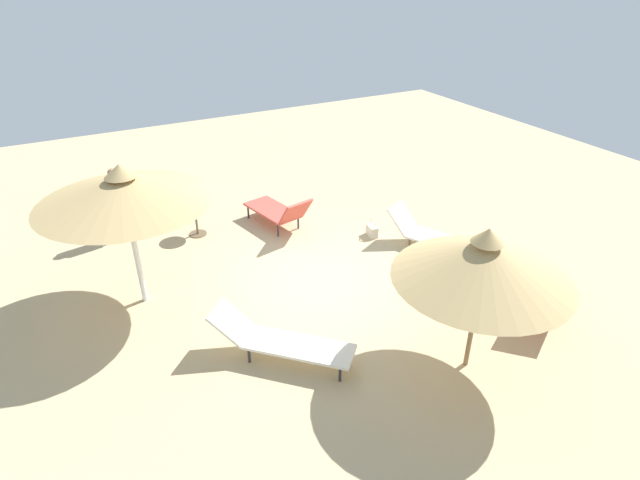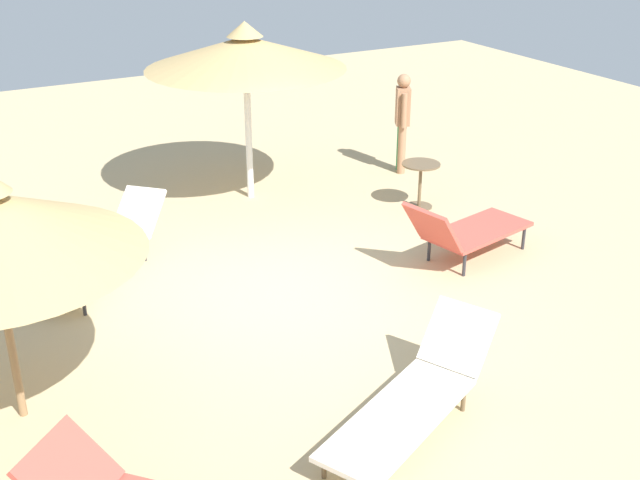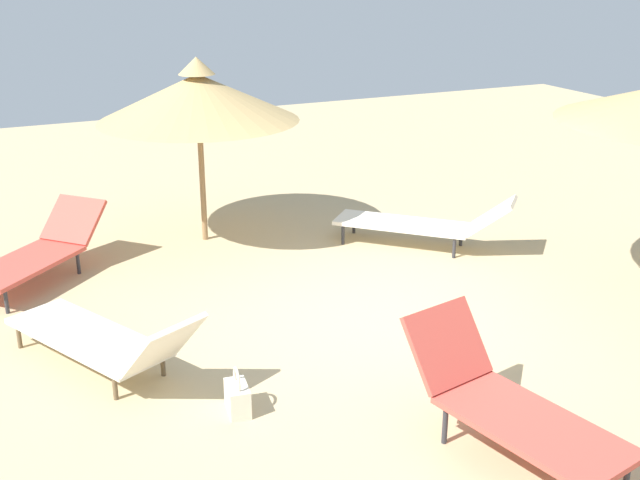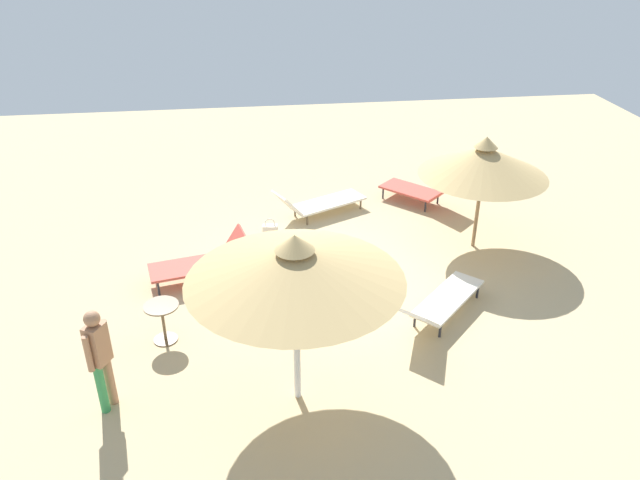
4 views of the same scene
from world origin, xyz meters
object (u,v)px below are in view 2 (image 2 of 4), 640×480
(parasol_umbrella_far_left, at_px, (245,52))
(side_table_round, at_px, (420,178))
(lounge_chair_back, at_px, (415,395))
(person_standing_far_right, at_px, (402,117))
(lounge_chair_edge, at_px, (109,247))
(handbag, at_px, (458,337))
(lounge_chair_near_left, at_px, (465,230))

(parasol_umbrella_far_left, distance_m, side_table_round, 3.15)
(lounge_chair_back, xyz_separation_m, person_standing_far_right, (3.77, 5.82, 0.62))
(lounge_chair_edge, bearing_deg, handbag, -52.34)
(parasol_umbrella_far_left, xyz_separation_m, lounge_chair_back, (-1.06, -5.95, -1.91))
(lounge_chair_edge, bearing_deg, lounge_chair_back, -70.38)
(lounge_chair_edge, distance_m, lounge_chair_back, 4.65)
(lounge_chair_edge, bearing_deg, parasol_umbrella_far_left, 30.88)
(lounge_chair_edge, xyz_separation_m, side_table_round, (4.67, -0.04, 0.12))
(lounge_chair_edge, relative_size, lounge_chair_back, 0.89)
(lounge_chair_back, xyz_separation_m, lounge_chair_near_left, (2.54, 2.53, 0.10))
(person_standing_far_right, distance_m, side_table_round, 1.69)
(person_standing_far_right, relative_size, handbag, 4.01)
(lounge_chair_near_left, height_order, person_standing_far_right, person_standing_far_right)
(lounge_chair_near_left, bearing_deg, person_standing_far_right, 69.39)
(lounge_chair_edge, relative_size, person_standing_far_right, 1.23)
(handbag, bearing_deg, lounge_chair_near_left, 50.62)
(person_standing_far_right, xyz_separation_m, side_table_round, (-0.66, -1.48, -0.47))
(side_table_round, bearing_deg, lounge_chair_edge, 179.46)
(lounge_chair_back, height_order, lounge_chair_near_left, lounge_chair_near_left)
(person_standing_far_right, bearing_deg, handbag, -117.76)
(parasol_umbrella_far_left, relative_size, handbag, 7.14)
(lounge_chair_near_left, relative_size, person_standing_far_right, 1.17)
(lounge_chair_edge, height_order, lounge_chair_back, lounge_chair_back)
(lounge_chair_edge, height_order, person_standing_far_right, person_standing_far_right)
(side_table_round, bearing_deg, person_standing_far_right, 66.02)
(person_standing_far_right, bearing_deg, lounge_chair_edge, -164.88)
(handbag, bearing_deg, lounge_chair_edge, 127.66)
(lounge_chair_back, distance_m, person_standing_far_right, 6.96)
(lounge_chair_edge, distance_m, lounge_chair_near_left, 4.49)
(parasol_umbrella_far_left, xyz_separation_m, person_standing_far_right, (2.71, -0.13, -1.29))
(parasol_umbrella_far_left, distance_m, lounge_chair_back, 6.33)
(parasol_umbrella_far_left, xyz_separation_m, handbag, (0.09, -5.09, -2.10))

